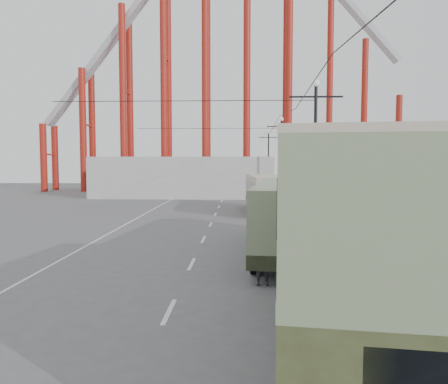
{
  "coord_description": "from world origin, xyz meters",
  "views": [
    {
      "loc": [
        1.11,
        -8.56,
        4.44
      ],
      "look_at": [
        0.33,
        11.97,
        3.0
      ],
      "focal_mm": 35.0,
      "sensor_mm": 36.0,
      "label": 1
    }
  ],
  "objects_px": {
    "single_decker_cream": "(265,192)",
    "double_decker_bus": "(340,241)",
    "single_decker_green": "(287,214)",
    "pedestrian": "(262,261)"
  },
  "relations": [
    {
      "from": "single_decker_cream",
      "to": "double_decker_bus",
      "type": "bearing_deg",
      "value": -93.79
    },
    {
      "from": "single_decker_green",
      "to": "single_decker_cream",
      "type": "height_order",
      "value": "single_decker_green"
    },
    {
      "from": "single_decker_green",
      "to": "pedestrian",
      "type": "height_order",
      "value": "single_decker_green"
    },
    {
      "from": "double_decker_bus",
      "to": "pedestrian",
      "type": "xyz_separation_m",
      "value": [
        -1.37,
        6.0,
        -1.85
      ]
    },
    {
      "from": "single_decker_green",
      "to": "double_decker_bus",
      "type": "bearing_deg",
      "value": -84.08
    },
    {
      "from": "single_decker_green",
      "to": "pedestrian",
      "type": "bearing_deg",
      "value": -98.4
    },
    {
      "from": "single_decker_cream",
      "to": "pedestrian",
      "type": "height_order",
      "value": "single_decker_cream"
    },
    {
      "from": "double_decker_bus",
      "to": "pedestrian",
      "type": "relative_size",
      "value": 5.28
    },
    {
      "from": "double_decker_bus",
      "to": "single_decker_cream",
      "type": "relative_size",
      "value": 0.89
    },
    {
      "from": "double_decker_bus",
      "to": "single_decker_green",
      "type": "relative_size",
      "value": 0.75
    }
  ]
}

